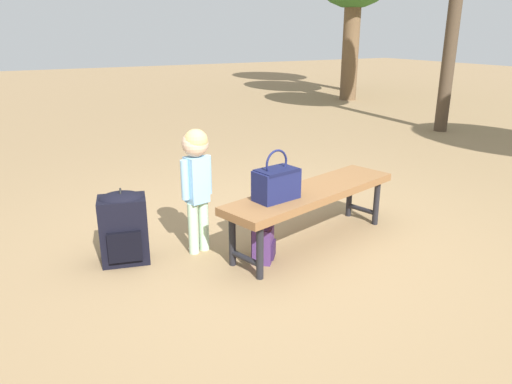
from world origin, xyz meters
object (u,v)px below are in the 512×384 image
handbag (276,183)px  backpack_small (263,241)px  child_standing (196,172)px  backpack_large (124,225)px  park_bench (312,196)px

handbag → backpack_small: bearing=10.2°
child_standing → backpack_large: 0.65m
backpack_large → backpack_small: bearing=151.1°
handbag → backpack_small: size_ratio=1.21×
backpack_large → park_bench: bearing=164.0°
handbag → child_standing: 0.59m
backpack_large → backpack_small: 1.01m
backpack_small → handbag: bearing=-169.8°
handbag → backpack_large: 1.14m
child_standing → backpack_small: bearing=132.8°
handbag → backpack_small: handbag is taller
child_standing → backpack_small: 0.70m
park_bench → backpack_small: size_ratio=5.40×
child_standing → backpack_large: (0.53, -0.11, -0.35)m
child_standing → handbag: bearing=142.6°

